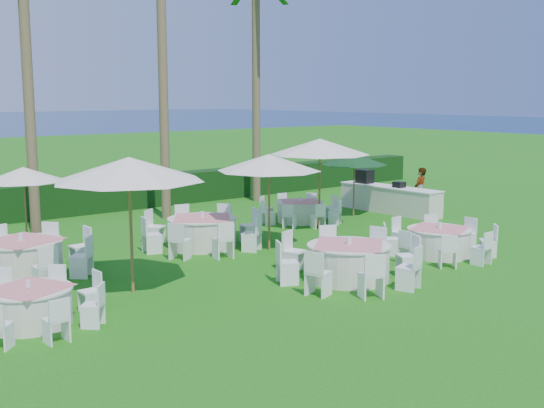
# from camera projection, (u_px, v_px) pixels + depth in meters

# --- Properties ---
(ground) EXTENTS (120.00, 120.00, 0.00)m
(ground) POSITION_uv_depth(u_px,v_px,m) (293.00, 285.00, 15.38)
(ground) COLOR #1C6311
(ground) RESTS_ON ground
(hedge) EXTENTS (34.00, 1.00, 1.20)m
(hedge) POSITION_uv_depth(u_px,v_px,m) (79.00, 197.00, 24.57)
(hedge) COLOR black
(hedge) RESTS_ON ground
(banquet_table_a) EXTENTS (2.80, 2.80, 0.86)m
(banquet_table_a) POSITION_uv_depth(u_px,v_px,m) (29.00, 305.00, 12.66)
(banquet_table_a) COLOR beige
(banquet_table_a) RESTS_ON ground
(banquet_table_b) EXTENTS (3.33, 3.33, 1.02)m
(banquet_table_b) POSITION_uv_depth(u_px,v_px,m) (349.00, 261.00, 15.74)
(banquet_table_b) COLOR beige
(banquet_table_b) RESTS_ON ground
(banquet_table_c) EXTENTS (2.97, 2.97, 0.91)m
(banquet_table_c) POSITION_uv_depth(u_px,v_px,m) (439.00, 241.00, 18.14)
(banquet_table_c) COLOR beige
(banquet_table_c) RESTS_ON ground
(banquet_table_d) EXTENTS (3.38, 3.38, 1.02)m
(banquet_table_d) POSITION_uv_depth(u_px,v_px,m) (22.00, 257.00, 16.14)
(banquet_table_d) COLOR beige
(banquet_table_d) RESTS_ON ground
(banquet_table_e) EXTENTS (3.41, 3.41, 1.02)m
(banquet_table_e) POSITION_uv_depth(u_px,v_px,m) (202.00, 232.00, 19.13)
(banquet_table_e) COLOR beige
(banquet_table_e) RESTS_ON ground
(banquet_table_f) EXTENTS (2.79, 2.79, 0.86)m
(banquet_table_f) POSITION_uv_depth(u_px,v_px,m) (300.00, 211.00, 22.99)
(banquet_table_f) COLOR beige
(banquet_table_f) RESTS_ON ground
(umbrella_a) EXTENTS (3.25, 3.25, 2.95)m
(umbrella_a) POSITION_uv_depth(u_px,v_px,m) (129.00, 169.00, 14.38)
(umbrella_a) COLOR brown
(umbrella_a) RESTS_ON ground
(umbrella_b) EXTENTS (2.86, 2.86, 2.66)m
(umbrella_b) POSITION_uv_depth(u_px,v_px,m) (269.00, 163.00, 18.53)
(umbrella_b) COLOR brown
(umbrella_b) RESTS_ON ground
(umbrella_c) EXTENTS (2.20, 2.20, 2.30)m
(umbrella_c) POSITION_uv_depth(u_px,v_px,m) (23.00, 174.00, 18.60)
(umbrella_c) COLOR brown
(umbrella_c) RESTS_ON ground
(umbrella_d) EXTENTS (3.14, 3.14, 2.89)m
(umbrella_d) POSITION_uv_depth(u_px,v_px,m) (320.00, 147.00, 21.43)
(umbrella_d) COLOR brown
(umbrella_d) RESTS_ON ground
(umbrella_green) EXTENTS (2.33, 2.33, 2.22)m
(umbrella_green) POSITION_uv_depth(u_px,v_px,m) (354.00, 159.00, 23.83)
(umbrella_green) COLOR brown
(umbrella_green) RESTS_ON ground
(buffet_table) EXTENTS (1.04, 4.18, 1.47)m
(buffet_table) POSITION_uv_depth(u_px,v_px,m) (389.00, 198.00, 24.88)
(buffet_table) COLOR beige
(buffet_table) RESTS_ON ground
(staff_person) EXTENTS (0.68, 0.53, 1.65)m
(staff_person) POSITION_uv_depth(u_px,v_px,m) (420.00, 190.00, 24.78)
(staff_person) COLOR gray
(staff_person) RESTS_ON ground
(palm_b) EXTENTS (4.40, 4.02, 9.22)m
(palm_b) POSITION_uv_depth(u_px,v_px,m) (27.00, 67.00, 20.45)
(palm_b) COLOR brown
(palm_b) RESTS_ON ground
(palm_c) EXTENTS (4.39, 4.20, 11.93)m
(palm_c) POSITION_uv_depth(u_px,v_px,m) (162.00, 28.00, 22.75)
(palm_c) COLOR brown
(palm_c) RESTS_ON ground
(palm_d) EXTENTS (4.27, 4.36, 8.95)m
(palm_d) POSITION_uv_depth(u_px,v_px,m) (256.00, 77.00, 26.93)
(palm_d) COLOR brown
(palm_d) RESTS_ON ground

